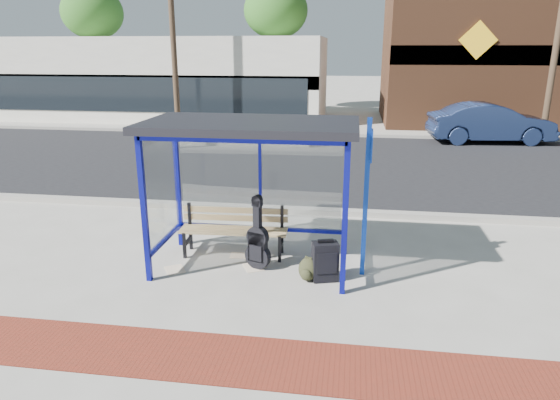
% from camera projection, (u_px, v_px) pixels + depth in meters
% --- Properties ---
extents(ground, '(120.00, 120.00, 0.00)m').
position_uv_depth(ground, '(253.00, 266.00, 8.33)').
color(ground, '#B2ADA0').
rests_on(ground, ground).
extents(brick_paver_strip, '(60.00, 1.00, 0.01)m').
position_uv_depth(brick_paver_strip, '(210.00, 357.00, 5.87)').
color(brick_paver_strip, maroon).
rests_on(brick_paver_strip, ground).
extents(curb_near, '(60.00, 0.25, 0.12)m').
position_uv_depth(curb_near, '(279.00, 209.00, 11.06)').
color(curb_near, gray).
rests_on(curb_near, ground).
extents(street_asphalt, '(60.00, 10.00, 0.00)m').
position_uv_depth(street_asphalt, '(302.00, 162.00, 15.90)').
color(street_asphalt, black).
rests_on(street_asphalt, ground).
extents(curb_far, '(60.00, 0.25, 0.12)m').
position_uv_depth(curb_far, '(315.00, 134.00, 20.71)').
color(curb_far, gray).
rests_on(curb_far, ground).
extents(far_sidewalk, '(60.00, 4.00, 0.01)m').
position_uv_depth(far_sidewalk, '(318.00, 129.00, 22.52)').
color(far_sidewalk, '#B2ADA0').
rests_on(far_sidewalk, ground).
extents(bus_shelter, '(3.30, 1.80, 2.42)m').
position_uv_depth(bus_shelter, '(252.00, 143.00, 7.79)').
color(bus_shelter, '#0B0F82').
rests_on(bus_shelter, ground).
extents(storefront_white, '(18.00, 6.04, 4.00)m').
position_uv_depth(storefront_white, '(151.00, 78.00, 26.01)').
color(storefront_white, silver).
rests_on(storefront_white, ground).
extents(storefront_brown, '(10.00, 7.08, 6.40)m').
position_uv_depth(storefront_brown, '(492.00, 54.00, 23.79)').
color(storefront_brown, '#59331E').
rests_on(storefront_brown, ground).
extents(tree_left, '(3.60, 3.60, 7.03)m').
position_uv_depth(tree_left, '(92.00, 13.00, 29.50)').
color(tree_left, '#4C3826').
rests_on(tree_left, ground).
extents(tree_mid, '(3.60, 3.60, 7.03)m').
position_uv_depth(tree_mid, '(276.00, 11.00, 27.97)').
color(tree_mid, '#4C3826').
rests_on(tree_mid, ground).
extents(utility_pole_west, '(1.60, 0.24, 8.00)m').
position_uv_depth(utility_pole_west, '(173.00, 32.00, 20.64)').
color(utility_pole_west, '#4C3826').
rests_on(utility_pole_west, ground).
extents(utility_pole_east, '(1.60, 0.24, 8.00)m').
position_uv_depth(utility_pole_east, '(559.00, 31.00, 18.56)').
color(utility_pole_east, '#4C3826').
rests_on(utility_pole_east, ground).
extents(bench, '(1.88, 0.53, 0.88)m').
position_uv_depth(bench, '(234.00, 227.00, 8.68)').
color(bench, black).
rests_on(bench, ground).
extents(guitar_bag, '(0.45, 0.26, 1.18)m').
position_uv_depth(guitar_bag, '(258.00, 244.00, 8.13)').
color(guitar_bag, black).
rests_on(guitar_bag, ground).
extents(suitcase, '(0.45, 0.35, 0.68)m').
position_uv_depth(suitcase, '(325.00, 262.00, 7.74)').
color(suitcase, black).
rests_on(suitcase, ground).
extents(backpack, '(0.35, 0.33, 0.37)m').
position_uv_depth(backpack, '(308.00, 270.00, 7.78)').
color(backpack, '#292B18').
rests_on(backpack, ground).
extents(sign_post, '(0.10, 0.31, 2.52)m').
position_uv_depth(sign_post, '(367.00, 190.00, 7.63)').
color(sign_post, navy).
rests_on(sign_post, ground).
extents(newspaper_a, '(0.44, 0.47, 0.01)m').
position_uv_depth(newspaper_a, '(175.00, 270.00, 8.19)').
color(newspaper_a, white).
rests_on(newspaper_a, ground).
extents(newspaper_b, '(0.43, 0.46, 0.01)m').
position_uv_depth(newspaper_b, '(253.00, 267.00, 8.27)').
color(newspaper_b, white).
rests_on(newspaper_b, ground).
extents(newspaper_c, '(0.37, 0.31, 0.01)m').
position_uv_depth(newspaper_c, '(240.00, 255.00, 8.75)').
color(newspaper_c, white).
rests_on(newspaper_c, ground).
extents(parked_car, '(4.69, 2.02, 1.50)m').
position_uv_depth(parked_car, '(491.00, 123.00, 19.01)').
color(parked_car, '#1B294D').
rests_on(parked_car, ground).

